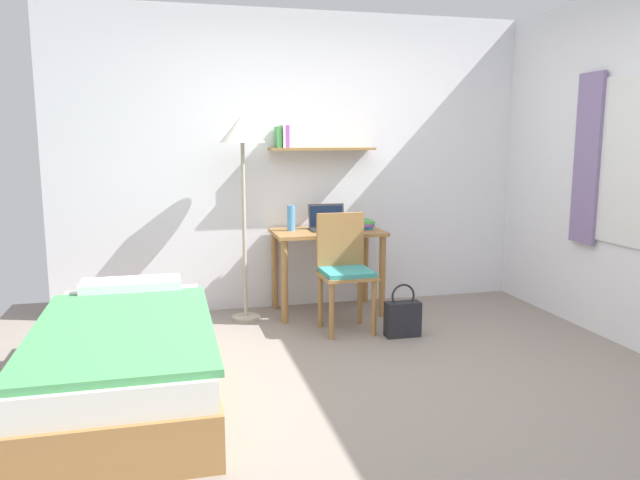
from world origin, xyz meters
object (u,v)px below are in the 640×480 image
Objects in this scene: bed at (127,359)px; water_bottle at (291,218)px; desk_chair at (345,267)px; laptop at (328,223)px; standing_lamp at (242,142)px; handbag at (403,318)px; book_stack at (362,224)px; desk at (327,247)px.

water_bottle is (1.29, 1.52, 0.60)m from bed.
laptop reaches higher than desk_chair.
handbag is (1.11, -0.75, -1.33)m from standing_lamp.
desk_chair is 0.60m from handbag.
laptop is 0.30m from book_stack.
bed is 1.89m from desk_chair.
bed reaches higher than handbag.
laptop is at bearing 6.33° from standing_lamp.
standing_lamp is 1.90m from handbag.
desk_chair is at bearing -32.52° from standing_lamp.
standing_lamp reaches higher than laptop.
book_stack is at bearing -3.92° from laptop.
book_stack reaches higher than desk.
standing_lamp is at bearing 58.44° from bed.
desk_chair is 0.54× the size of standing_lamp.
desk is (1.60, 1.46, 0.34)m from bed.
bed is 2.08m from water_bottle.
handbag is (1.99, 0.67, -0.09)m from bed.
desk is at bearing 42.37° from bed.
water_bottle reaches higher than desk_chair.
desk is at bearing 116.61° from handbag.
standing_lamp reaches higher than handbag.
standing_lamp is at bearing 145.93° from handbag.
water_bottle reaches higher than handbag.
bed is 2.12× the size of desk_chair.
standing_lamp is at bearing 147.48° from desk_chair.
desk is 0.56× the size of standing_lamp.
handbag is at bearing -63.39° from desk.
bed is 2.08× the size of desk.
book_stack is 0.60× the size of handbag.
standing_lamp is at bearing -177.51° from desk.
bed is at bearing -137.63° from desk.
desk_chair is at bearing 30.86° from bed.
desk is 3.76× the size of book_stack.
desk is 0.40m from water_bottle.
desk_chair is at bearing -88.92° from desk.
water_bottle is 0.63m from book_stack.
desk is 0.21m from laptop.
desk reaches higher than handbag.
handbag is (0.38, -0.29, -0.36)m from desk_chair.
laptop is 1.12m from handbag.
laptop and water_bottle have the same top height.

